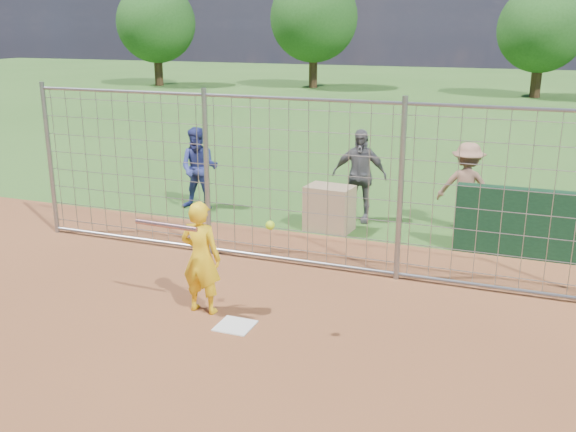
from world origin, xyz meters
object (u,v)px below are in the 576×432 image
at_px(batter, 201,258).
at_px(equipment_bin, 329,208).
at_px(bystander_a, 199,169).
at_px(bystander_b, 359,175).
at_px(bystander_c, 466,187).

relative_size(batter, equipment_bin, 1.81).
relative_size(batter, bystander_a, 0.90).
bearing_deg(bystander_a, bystander_b, -4.02).
xyz_separation_m(bystander_b, bystander_c, (1.89, 0.14, -0.08)).
relative_size(bystander_b, bystander_c, 1.10).
bearing_deg(bystander_a, equipment_bin, -18.45).
height_order(bystander_a, bystander_c, bystander_a).
height_order(bystander_a, equipment_bin, bystander_a).
distance_m(batter, bystander_b, 4.61).
distance_m(bystander_b, bystander_c, 1.90).
xyz_separation_m(batter, bystander_c, (2.71, 4.67, 0.05)).
xyz_separation_m(batter, bystander_a, (-2.32, 4.22, 0.08)).
xyz_separation_m(bystander_c, equipment_bin, (-2.22, -0.88, -0.38)).
height_order(bystander_c, equipment_bin, bystander_c).
relative_size(batter, bystander_c, 0.93).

